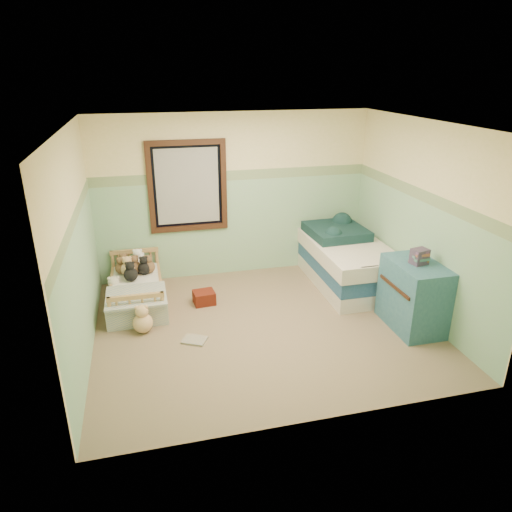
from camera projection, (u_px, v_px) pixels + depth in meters
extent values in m
cube|color=olive|center=(263.00, 326.00, 6.01)|extent=(4.20, 3.60, 0.02)
cube|color=white|center=(265.00, 124.00, 5.08)|extent=(4.20, 3.60, 0.02)
cube|color=beige|center=(234.00, 196.00, 7.17)|extent=(4.20, 0.04, 2.50)
cube|color=beige|center=(319.00, 302.00, 3.92)|extent=(4.20, 0.04, 2.50)
cube|color=beige|center=(77.00, 249.00, 5.08)|extent=(0.04, 3.60, 2.50)
cube|color=beige|center=(422.00, 221.00, 6.01)|extent=(0.04, 3.60, 2.50)
cube|color=#91B89C|center=(235.00, 228.00, 7.34)|extent=(4.20, 0.01, 1.50)
cube|color=#3C7441|center=(234.00, 175.00, 7.03)|extent=(4.20, 0.01, 0.15)
cube|color=black|center=(188.00, 187.00, 6.90)|extent=(1.16, 0.06, 1.36)
cube|color=#B5B5B0|center=(188.00, 186.00, 6.91)|extent=(0.92, 0.01, 1.12)
cube|color=#B08054|center=(137.00, 297.00, 6.58)|extent=(0.71, 1.42, 0.18)
cube|color=white|center=(136.00, 287.00, 6.52)|extent=(0.65, 1.36, 0.12)
cube|color=#738DAF|center=(136.00, 296.00, 6.10)|extent=(0.77, 0.71, 0.03)
sphere|color=brown|center=(125.00, 265.00, 6.88)|extent=(0.18, 0.18, 0.18)
sphere|color=white|center=(138.00, 262.00, 6.92)|extent=(0.21, 0.21, 0.21)
sphere|color=#E5B57F|center=(128.00, 269.00, 6.69)|extent=(0.20, 0.20, 0.20)
sphere|color=black|center=(144.00, 268.00, 6.74)|extent=(0.19, 0.19, 0.19)
sphere|color=silver|center=(115.00, 293.00, 6.58)|extent=(0.26, 0.26, 0.26)
sphere|color=#E5B57F|center=(143.00, 323.00, 5.83)|extent=(0.25, 0.25, 0.25)
cube|color=silver|center=(344.00, 275.00, 7.21)|extent=(0.97, 1.94, 0.22)
cube|color=navy|center=(345.00, 262.00, 7.13)|extent=(0.97, 1.94, 0.22)
cube|color=beige|center=(346.00, 248.00, 7.05)|extent=(1.01, 1.98, 0.22)
cube|color=#112F2D|center=(336.00, 231.00, 7.24)|extent=(0.86, 0.90, 0.14)
cube|color=#26556F|center=(413.00, 295.00, 5.85)|extent=(0.54, 0.87, 0.87)
cube|color=brown|center=(420.00, 256.00, 5.64)|extent=(0.22, 0.19, 0.19)
cube|color=#9A260F|center=(204.00, 297.00, 6.55)|extent=(0.31, 0.28, 0.18)
cube|color=gold|center=(195.00, 340.00, 5.67)|extent=(0.35, 0.32, 0.03)
sphere|color=white|center=(141.00, 264.00, 6.92)|extent=(0.17, 0.17, 0.17)
sphere|color=brown|center=(121.00, 268.00, 6.77)|extent=(0.17, 0.17, 0.17)
sphere|color=brown|center=(149.00, 267.00, 6.79)|extent=(0.19, 0.19, 0.19)
sphere|color=brown|center=(135.00, 267.00, 6.78)|extent=(0.19, 0.19, 0.19)
sphere|color=black|center=(131.00, 274.00, 6.53)|extent=(0.20, 0.20, 0.20)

